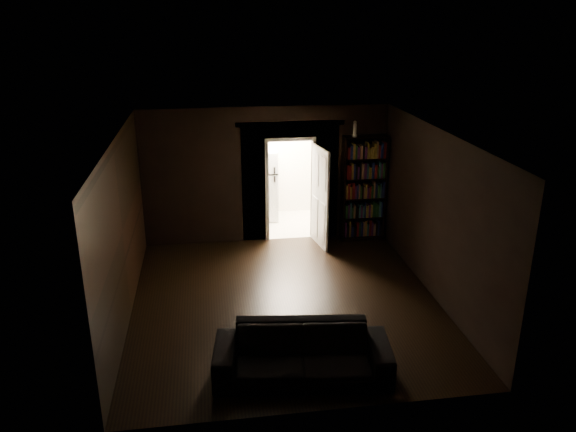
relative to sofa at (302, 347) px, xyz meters
name	(u,v)px	position (x,y,z in m)	size (l,w,h in m)	color
ground	(285,302)	(0.07, 2.02, -0.44)	(5.50, 5.50, 0.00)	black
room_walls	(276,186)	(0.06, 3.09, 1.24)	(5.02, 5.61, 2.84)	black
kitchen_alcove	(283,169)	(0.57, 5.89, 0.77)	(2.20, 1.80, 2.60)	beige
sofa	(302,347)	(0.00, 0.00, 0.00)	(2.30, 0.99, 0.88)	black
bookshelf	(363,188)	(2.07, 4.57, 0.66)	(0.90, 0.32, 2.20)	black
refrigerator	(260,185)	(0.07, 6.05, 0.38)	(0.74, 0.68, 1.65)	white
door	(320,197)	(1.11, 4.33, 0.58)	(0.85, 0.05, 2.05)	white
figurine	(355,129)	(1.82, 4.51, 1.92)	(0.11, 0.11, 0.32)	silver
bottles	(257,144)	(0.02, 6.04, 1.34)	(0.64, 0.08, 0.26)	black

